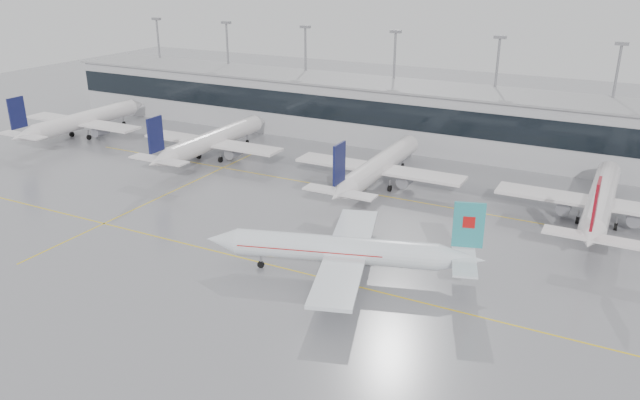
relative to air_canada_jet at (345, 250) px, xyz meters
The scene contains 13 objects.
ground 9.55m from the air_canada_jet, 167.41° to the right, with size 320.00×320.00×0.00m, color gray.
taxi_line_main 9.55m from the air_canada_jet, 167.41° to the right, with size 120.00×0.25×0.01m, color yellow.
taxi_line_north 29.57m from the air_canada_jet, 107.28° to the left, with size 120.00×0.25×0.01m, color yellow.
taxi_line_cross 41.00m from the air_canada_jet, 161.38° to the left, with size 0.25×60.00×0.01m, color yellow.
terminal 60.74m from the air_canada_jet, 98.27° to the left, with size 180.00×15.00×12.00m, color #A7A7AB.
terminal_glass 53.38m from the air_canada_jet, 99.44° to the left, with size 180.00×0.20×5.00m, color black.
terminal_roof 61.32m from the air_canada_jet, 98.27° to the left, with size 182.00×16.00×0.40m, color gray.
light_masts 67.37m from the air_canada_jet, 97.53° to the left, with size 156.40×1.00×22.60m.
air_canada_jet is the anchor object (origin of this frame).
parked_jet_a 84.88m from the air_canada_jet, 158.04° to the left, with size 29.64×36.96×11.72m.
parked_jet_b 54.03m from the air_canada_jet, 144.02° to the left, with size 29.64×36.96×11.72m.
parked_jet_c 32.92m from the air_canada_jet, 105.37° to the left, with size 29.64×36.96×11.72m.
parked_jet_d 41.21m from the air_canada_jet, 50.38° to the left, with size 29.64×36.96×11.72m.
Camera 1 is at (37.85, -60.59, 36.67)m, focal length 35.00 mm.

